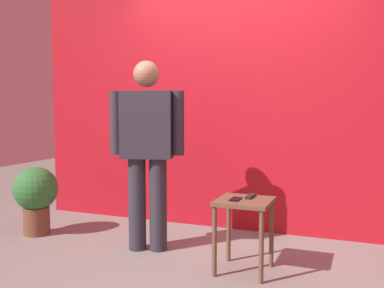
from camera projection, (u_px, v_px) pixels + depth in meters
ground_plane at (191, 273)px, 3.44m from camera, size 12.00×12.00×0.00m
back_wall_red at (240, 69)px, 4.57m from camera, size 4.69×0.12×3.36m
standing_person at (147, 145)px, 3.92m from camera, size 0.67×0.34×1.69m
side_table at (244, 214)px, 3.43m from camera, size 0.42×0.42×0.57m
cell_phone at (236, 199)px, 3.42m from camera, size 0.07×0.15×0.01m
tv_remote at (250, 196)px, 3.50m from camera, size 0.05×0.17×0.02m
potted_plant at (36, 194)px, 4.44m from camera, size 0.44×0.44×0.69m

